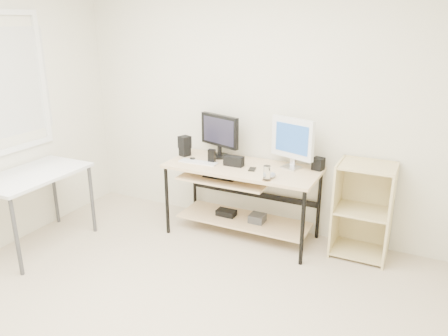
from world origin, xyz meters
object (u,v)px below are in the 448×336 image
white_imac (292,140)px  audio_controller (212,156)px  shelf_unit (363,209)px  black_monitor (219,133)px  side_table (33,181)px  desk (240,186)px

white_imac → audio_controller: white_imac is taller
shelf_unit → white_imac: white_imac is taller
audio_controller → shelf_unit: bearing=7.6°
white_imac → audio_controller: size_ratio=3.52×
black_monitor → white_imac: size_ratio=0.97×
side_table → white_imac: 2.47m
side_table → black_monitor: size_ratio=2.10×
side_table → shelf_unit: bearing=23.3°
shelf_unit → audio_controller: (-1.47, -0.20, 0.37)m
desk → black_monitor: 0.59m
desk → side_table: (-1.65, -1.06, 0.13)m
side_table → shelf_unit: (2.83, 1.22, -0.22)m
black_monitor → white_imac: (0.78, -0.02, 0.03)m
side_table → black_monitor: black_monitor is taller
audio_controller → desk: bearing=8.0°
shelf_unit → audio_controller: 1.53m
shelf_unit → black_monitor: black_monitor is taller
desk → black_monitor: (-0.31, 0.17, 0.47)m
shelf_unit → black_monitor: bearing=179.7°
shelf_unit → desk: bearing=-172.2°
shelf_unit → white_imac: size_ratio=1.83×
side_table → audio_controller: bearing=36.8°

